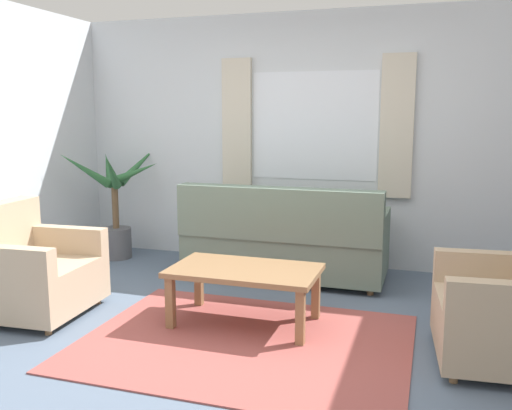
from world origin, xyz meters
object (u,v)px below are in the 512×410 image
Objects in this scene: armchair_left at (29,270)px; coffee_table at (245,275)px; potted_plant at (117,209)px; couch at (284,241)px.

coffee_table is (1.69, 0.31, 0.03)m from armchair_left.
potted_plant is at bearing 144.12° from coffee_table.
coffee_table is at bearing 90.99° from couch.
couch is at bearing 90.99° from coffee_table.
armchair_left is 0.70× the size of potted_plant.
couch is 2.27m from armchair_left.
coffee_table is 0.87× the size of potted_plant.
potted_plant reaches higher than armchair_left.
armchair_left is (-1.67, -1.53, -0.01)m from couch.
coffee_table is at bearing -82.98° from armchair_left.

